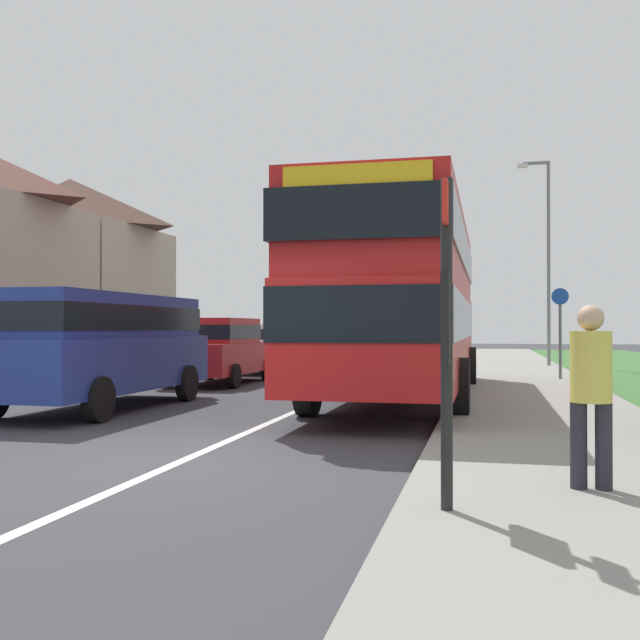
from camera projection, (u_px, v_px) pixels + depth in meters
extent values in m
plane|color=#38383D|center=(181.00, 461.00, 7.99)|extent=(120.00, 120.00, 0.00)
cube|color=silver|center=(333.00, 395.00, 15.79)|extent=(0.14, 60.00, 0.01)
cube|color=gray|center=(540.00, 407.00, 12.89)|extent=(3.20, 68.00, 0.12)
cube|color=red|center=(403.00, 335.00, 14.71)|extent=(2.50, 10.71, 1.65)
cube|color=red|center=(403.00, 256.00, 14.73)|extent=(2.45, 10.49, 1.55)
cube|color=black|center=(403.00, 319.00, 14.72)|extent=(2.52, 10.76, 0.76)
cube|color=black|center=(403.00, 253.00, 14.73)|extent=(2.52, 10.76, 0.72)
cube|color=gold|center=(356.00, 180.00, 9.57)|extent=(2.00, 0.08, 0.44)
cylinder|color=black|center=(368.00, 366.00, 18.22)|extent=(0.30, 1.00, 1.00)
cylinder|color=black|center=(470.00, 368.00, 17.65)|extent=(0.30, 1.00, 1.00)
cylinder|color=black|center=(308.00, 386.00, 12.12)|extent=(0.30, 1.00, 1.00)
cylinder|color=black|center=(460.00, 389.00, 11.55)|extent=(0.30, 1.00, 1.00)
cube|color=navy|center=(100.00, 363.00, 13.11)|extent=(1.95, 5.46, 0.94)
cube|color=navy|center=(100.00, 316.00, 13.12)|extent=(1.72, 5.02, 0.77)
cube|color=black|center=(100.00, 318.00, 13.12)|extent=(1.76, 5.07, 0.43)
cylinder|color=black|center=(101.00, 382.00, 14.97)|extent=(0.20, 0.72, 0.72)
cylinder|color=black|center=(187.00, 383.00, 14.54)|extent=(0.20, 0.72, 0.72)
cylinder|color=black|center=(99.00, 400.00, 11.24)|extent=(0.20, 0.72, 0.72)
cube|color=#B21E1E|center=(221.00, 357.00, 19.05)|extent=(1.74, 4.39, 0.78)
cube|color=#B21E1E|center=(218.00, 331.00, 18.84)|extent=(1.53, 2.41, 0.64)
cube|color=black|center=(218.00, 332.00, 18.84)|extent=(1.56, 2.44, 0.36)
cylinder|color=black|center=(210.00, 369.00, 20.56)|extent=(0.20, 0.60, 0.60)
cylinder|color=black|center=(267.00, 370.00, 20.18)|extent=(0.20, 0.60, 0.60)
cylinder|color=black|center=(169.00, 375.00, 17.91)|extent=(0.20, 0.60, 0.60)
cylinder|color=black|center=(234.00, 376.00, 17.53)|extent=(0.20, 0.60, 0.60)
cube|color=silver|center=(275.00, 353.00, 23.80)|extent=(1.83, 4.05, 0.71)
cube|color=silver|center=(273.00, 333.00, 23.61)|extent=(1.61, 2.23, 0.58)
cube|color=black|center=(273.00, 334.00, 23.61)|extent=(1.64, 2.25, 0.32)
cylinder|color=black|center=(261.00, 361.00, 25.23)|extent=(0.20, 0.60, 0.60)
cylinder|color=black|center=(311.00, 362.00, 24.82)|extent=(0.20, 0.60, 0.60)
cylinder|color=black|center=(236.00, 365.00, 22.78)|extent=(0.20, 0.60, 0.60)
cylinder|color=black|center=(291.00, 366.00, 22.37)|extent=(0.20, 0.60, 0.60)
cube|color=#19472D|center=(310.00, 348.00, 29.10)|extent=(1.76, 4.51, 0.71)
cube|color=#19472D|center=(309.00, 332.00, 28.89)|extent=(1.55, 2.48, 0.58)
cube|color=black|center=(309.00, 333.00, 28.89)|extent=(1.58, 2.50, 0.33)
cylinder|color=black|center=(298.00, 355.00, 30.66)|extent=(0.20, 0.60, 0.60)
cylinder|color=black|center=(338.00, 356.00, 30.27)|extent=(0.20, 0.60, 0.60)
cylinder|color=black|center=(280.00, 358.00, 27.94)|extent=(0.20, 0.60, 0.60)
cylinder|color=black|center=(323.00, 358.00, 27.55)|extent=(0.20, 0.60, 0.60)
cylinder|color=#23232D|center=(579.00, 452.00, 6.12)|extent=(0.14, 0.14, 0.85)
cylinder|color=#23232D|center=(604.00, 453.00, 6.07)|extent=(0.14, 0.14, 0.85)
cylinder|color=#D1C14C|center=(591.00, 367.00, 6.10)|extent=(0.34, 0.34, 0.60)
sphere|color=tan|center=(591.00, 318.00, 6.11)|extent=(0.22, 0.22, 0.22)
cylinder|color=black|center=(447.00, 351.00, 5.41)|extent=(0.09, 0.09, 2.60)
cube|color=red|center=(446.00, 205.00, 5.42)|extent=(0.04, 0.44, 0.32)
cube|color=black|center=(447.00, 318.00, 5.44)|extent=(0.06, 0.52, 0.68)
cylinder|color=slate|center=(560.00, 344.00, 19.14)|extent=(0.08, 0.08, 2.10)
cylinder|color=blue|center=(560.00, 296.00, 19.15)|extent=(0.44, 0.03, 0.44)
cylinder|color=slate|center=(549.00, 265.00, 26.09)|extent=(0.12, 0.12, 7.48)
cube|color=slate|center=(535.00, 163.00, 26.23)|extent=(0.90, 0.10, 0.10)
cube|color=silver|center=(522.00, 166.00, 26.33)|extent=(0.36, 0.20, 0.14)
cube|color=tan|center=(69.00, 298.00, 27.63)|extent=(6.11, 5.88, 5.22)
pyramid|color=#4C3328|center=(70.00, 204.00, 27.66)|extent=(6.11, 5.88, 1.94)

